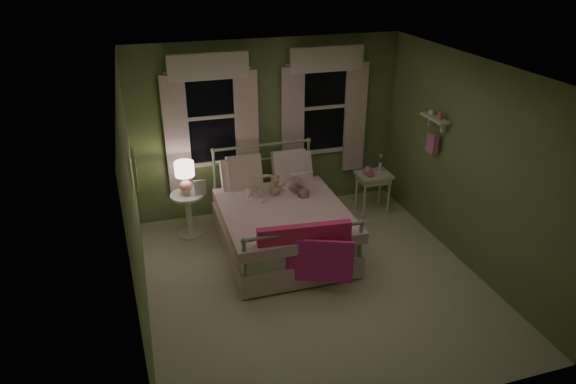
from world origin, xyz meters
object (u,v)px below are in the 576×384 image
object	(u,v)px
nightstand_left	(188,209)
teddy_bear	(275,187)
child_left	(252,176)
nightstand_right	(373,180)
table_lamp	(185,174)
child_right	(291,168)
bed	(280,222)

from	to	relation	value
nightstand_left	teddy_bear	bearing A→B (deg)	-20.05
child_left	nightstand_right	xyz separation A→B (m)	(1.91, 0.15, -0.38)
table_lamp	nightstand_right	bearing A→B (deg)	-2.30
child_right	nightstand_left	size ratio (longest dim) A/B	1.22
child_right	child_left	bearing A→B (deg)	-11.29
table_lamp	teddy_bear	bearing A→B (deg)	-20.05
bed	child_left	size ratio (longest dim) A/B	2.86
child_right	bed	bearing A→B (deg)	45.11
child_left	child_right	world-z (taller)	child_right
bed	child_right	distance (m)	0.77
bed	child_right	bearing A→B (deg)	56.40
nightstand_left	table_lamp	bearing A→B (deg)	0.00
bed	child_right	world-z (taller)	child_right
bed	nightstand_left	size ratio (longest dim) A/B	3.13
teddy_bear	nightstand_left	size ratio (longest dim) A/B	0.46
bed	table_lamp	xyz separation A→B (m)	(-1.15, 0.68, 0.57)
child_left	bed	bearing A→B (deg)	111.56
teddy_bear	table_lamp	world-z (taller)	table_lamp
child_left	child_right	size ratio (longest dim) A/B	0.90
bed	nightstand_right	bearing A→B (deg)	19.28
teddy_bear	nightstand_left	distance (m)	1.28
table_lamp	nightstand_left	bearing A→B (deg)	0.00
bed	table_lamp	world-z (taller)	bed
bed	child_left	world-z (taller)	child_left
child_left	table_lamp	bearing A→B (deg)	-28.74
table_lamp	nightstand_right	distance (m)	2.81
nightstand_left	nightstand_right	bearing A→B (deg)	-2.30
child_left	child_right	distance (m)	0.56
nightstand_right	child_left	bearing A→B (deg)	-175.54
bed	table_lamp	size ratio (longest dim) A/B	4.57
bed	nightstand_right	distance (m)	1.74
nightstand_left	child_left	bearing A→B (deg)	-16.71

